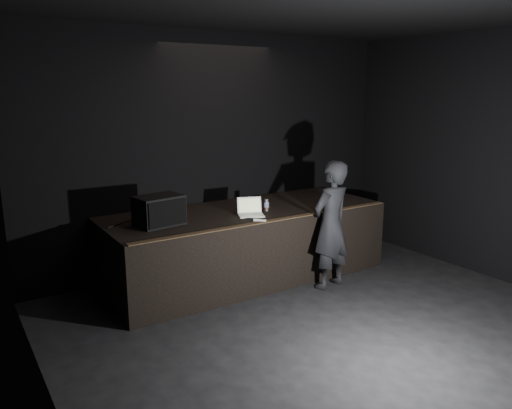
{
  "coord_description": "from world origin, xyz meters",
  "views": [
    {
      "loc": [
        -3.59,
        -3.15,
        2.67
      ],
      "look_at": [
        -0.09,
        2.3,
        1.17
      ],
      "focal_mm": 35.0,
      "sensor_mm": 36.0,
      "label": 1
    }
  ],
  "objects_px": {
    "stage_monitor": "(159,211)",
    "beer_can": "(266,205)",
    "stage_riser": "(245,243)",
    "laptop": "(250,211)",
    "person": "(331,225)"
  },
  "relations": [
    {
      "from": "stage_monitor",
      "to": "laptop",
      "type": "distance_m",
      "value": 1.26
    },
    {
      "from": "stage_monitor",
      "to": "laptop",
      "type": "height_order",
      "value": "stage_monitor"
    },
    {
      "from": "beer_can",
      "to": "laptop",
      "type": "bearing_deg",
      "value": -165.06
    },
    {
      "from": "stage_monitor",
      "to": "beer_can",
      "type": "bearing_deg",
      "value": -12.14
    },
    {
      "from": "stage_monitor",
      "to": "stage_riser",
      "type": "bearing_deg",
      "value": -4.02
    },
    {
      "from": "stage_riser",
      "to": "laptop",
      "type": "bearing_deg",
      "value": -108.22
    },
    {
      "from": "laptop",
      "to": "person",
      "type": "xyz_separation_m",
      "value": [
        0.87,
        -0.66,
        -0.18
      ]
    },
    {
      "from": "stage_riser",
      "to": "stage_monitor",
      "type": "distance_m",
      "value": 1.5
    },
    {
      "from": "beer_can",
      "to": "stage_monitor",
      "type": "bearing_deg",
      "value": 176.65
    },
    {
      "from": "stage_monitor",
      "to": "person",
      "type": "relative_size",
      "value": 0.35
    },
    {
      "from": "person",
      "to": "stage_monitor",
      "type": "bearing_deg",
      "value": -32.41
    },
    {
      "from": "beer_can",
      "to": "person",
      "type": "xyz_separation_m",
      "value": [
        0.55,
        -0.75,
        -0.2
      ]
    },
    {
      "from": "stage_riser",
      "to": "laptop",
      "type": "height_order",
      "value": "laptop"
    },
    {
      "from": "laptop",
      "to": "beer_can",
      "type": "bearing_deg",
      "value": 36.52
    },
    {
      "from": "laptop",
      "to": "person",
      "type": "height_order",
      "value": "person"
    }
  ]
}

